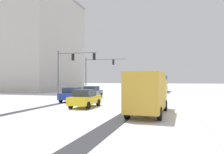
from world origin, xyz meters
name	(u,v)px	position (x,y,z in m)	size (l,w,h in m)	color
wheel_track_left_lane	(133,110)	(3.32, 13.95, 0.00)	(1.15, 30.69, 0.01)	#38383D
wheel_track_right_lane	(42,107)	(-5.09, 13.95, 0.00)	(0.82, 30.69, 0.01)	#38383D
traffic_signal_far_left	(97,68)	(-6.88, 34.00, 4.50)	(7.31, 0.59, 6.50)	#56565B
traffic_signal_near_left	(71,64)	(-7.04, 23.94, 4.62)	(5.61, 0.43, 6.50)	#56565B
car_grey_lead	(92,92)	(-4.38, 24.92, 0.82)	(1.93, 4.15, 1.62)	slate
car_blue_second	(72,94)	(-4.79, 19.64, 0.82)	(1.94, 4.15, 1.62)	#233899
car_yellow_cab_third	(85,98)	(-1.23, 14.90, 0.82)	(1.87, 4.12, 1.62)	yellow
bus_oncoming	(159,82)	(3.29, 43.54, 1.99)	(2.86, 11.05, 3.38)	#284793
box_truck_delivery	(148,92)	(4.82, 12.24, 1.63)	(2.44, 7.45, 3.02)	yellow
office_building_far_left_block	(29,44)	(-26.69, 41.93, 10.80)	(19.89, 21.06, 21.58)	#B2ADA3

